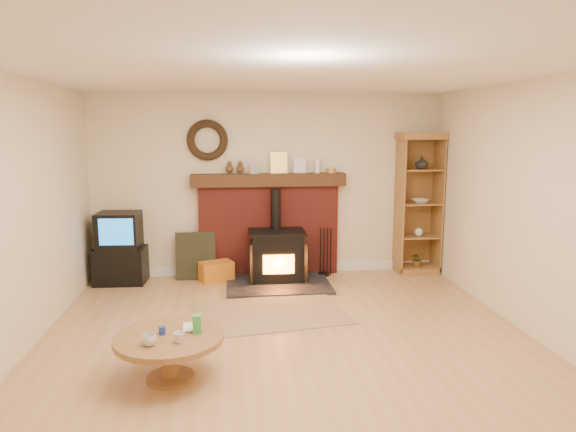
{
  "coord_description": "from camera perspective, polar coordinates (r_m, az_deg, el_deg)",
  "views": [
    {
      "loc": [
        -0.55,
        -4.61,
        2.1
      ],
      "look_at": [
        0.09,
        1.0,
        1.14
      ],
      "focal_mm": 32.0,
      "sensor_mm": 36.0,
      "label": 1
    }
  ],
  "objects": [
    {
      "name": "ground",
      "position": [
        5.09,
        0.28,
        -14.74
      ],
      "size": [
        5.5,
        5.5,
        0.0
      ],
      "primitive_type": "plane",
      "color": "#B7854C",
      "rests_on": "ground"
    },
    {
      "name": "room_shell",
      "position": [
        4.75,
        -0.05,
        4.98
      ],
      "size": [
        5.02,
        5.52,
        2.61
      ],
      "color": "beige",
      "rests_on": "ground"
    },
    {
      "name": "chimney_breast",
      "position": [
        7.41,
        -2.14,
        -0.48
      ],
      "size": [
        2.2,
        0.22,
        1.78
      ],
      "color": "maroon",
      "rests_on": "ground"
    },
    {
      "name": "wood_stove",
      "position": [
        7.13,
        -1.22,
        -4.61
      ],
      "size": [
        1.4,
        1.0,
        1.28
      ],
      "color": "black",
      "rests_on": "ground"
    },
    {
      "name": "area_rug",
      "position": [
        6.03,
        -1.9,
        -10.71
      ],
      "size": [
        1.84,
        1.41,
        0.01
      ],
      "primitive_type": "cube",
      "rotation": [
        0.0,
        0.0,
        0.16
      ],
      "color": "brown",
      "rests_on": "ground"
    },
    {
      "name": "tv_unit",
      "position": [
        7.42,
        -18.17,
        -3.55
      ],
      "size": [
        0.7,
        0.51,
        0.99
      ],
      "color": "black",
      "rests_on": "ground"
    },
    {
      "name": "curio_cabinet",
      "position": [
        7.74,
        14.24,
        1.36
      ],
      "size": [
        0.66,
        0.48,
        2.06
      ],
      "color": "olive",
      "rests_on": "ground"
    },
    {
      "name": "firelog_box",
      "position": [
        7.28,
        -7.97,
        -6.11
      ],
      "size": [
        0.51,
        0.42,
        0.28
      ],
      "primitive_type": "cube",
      "rotation": [
        0.0,
        0.0,
        0.39
      ],
      "color": "gold",
      "rests_on": "ground"
    },
    {
      "name": "leaning_painting",
      "position": [
        7.39,
        -10.22,
        -4.36
      ],
      "size": [
        0.56,
        0.15,
        0.67
      ],
      "primitive_type": "cube",
      "rotation": [
        -0.17,
        0.0,
        0.0
      ],
      "color": "black",
      "rests_on": "ground"
    },
    {
      "name": "fire_tools",
      "position": [
        7.49,
        4.07,
        -5.45
      ],
      "size": [
        0.19,
        0.16,
        0.7
      ],
      "color": "black",
      "rests_on": "ground"
    },
    {
      "name": "coffee_table",
      "position": [
        4.55,
        -13.02,
        -13.66
      ],
      "size": [
        0.92,
        0.92,
        0.55
      ],
      "color": "brown",
      "rests_on": "ground"
    }
  ]
}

